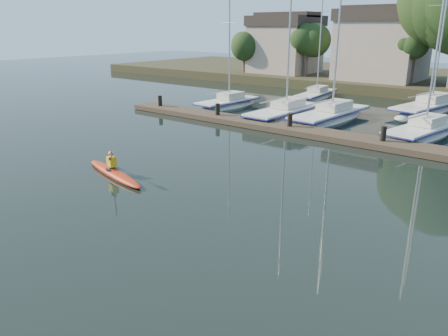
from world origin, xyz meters
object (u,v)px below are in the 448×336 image
Objects in this scene: dock at (333,136)px; sailboat_1 at (284,120)px; kayak at (114,172)px; sailboat_2 at (330,123)px; sailboat_6 at (429,114)px; sailboat_5 at (315,100)px; sailboat_0 at (228,109)px; sailboat_3 at (422,139)px.

dock is 6.93m from sailboat_1.
kayak is 17.73m from sailboat_2.
kayak is 0.28× the size of sailboat_6.
sailboat_6 is at bearing 87.95° from kayak.
sailboat_1 is at bearing -81.34° from sailboat_5.
sailboat_0 is 9.64m from sailboat_5.
sailboat_2 is (9.21, 0.32, -0.01)m from sailboat_0.
dock is 2.23× the size of sailboat_1.
sailboat_5 is (-2.49, 9.81, 0.04)m from sailboat_1.
dock is 2.56× the size of sailboat_3.
sailboat_5 reaches higher than kayak.
sailboat_0 is 0.67× the size of sailboat_6.
sailboat_6 is at bearing 112.35° from sailboat_3.
sailboat_5 is (-8.23, 13.68, -0.37)m from dock.
sailboat_3 is at bearing 74.89° from kayak.
sailboat_1 is 10.12m from sailboat_5.
dock is (4.78, 12.54, 0.01)m from kayak.
sailboat_0 is at bearing -138.24° from sailboat_6.
dock is 13.49m from sailboat_6.
sailboat_5 is (3.59, 8.94, 0.03)m from sailboat_0.
sailboat_1 reaches higher than dock.
sailboat_2 is 1.23× the size of sailboat_5.
sailboat_6 is (-2.01, 9.14, -0.01)m from sailboat_3.
kayak is 0.31× the size of sailboat_2.
dock is at bearing -124.10° from sailboat_3.
sailboat_2 reaches higher than sailboat_5.
sailboat_5 is at bearing 152.21° from sailboat_3.
sailboat_6 is (10.26, -0.36, -0.04)m from sailboat_5.
sailboat_0 is at bearing 158.15° from dock.
sailboat_5 reaches higher than sailboat_3.
sailboat_1 is at bearing -5.16° from sailboat_0.
sailboat_1 is at bearing 106.05° from kayak.
dock is 5.83m from sailboat_3.
sailboat_1 is (6.08, -0.87, -0.01)m from sailboat_0.
sailboat_3 is at bearing -43.33° from sailboat_5.
dock is at bearing -59.27° from sailboat_2.
sailboat_6 reaches higher than sailboat_0.
sailboat_5 is (-3.45, 26.22, -0.36)m from kayak.
sailboat_6 is at bearing -7.58° from sailboat_5.
sailboat_2 reaches higher than kayak.
sailboat_2 is at bearing -177.53° from sailboat_3.
sailboat_2 reaches higher than sailboat_3.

